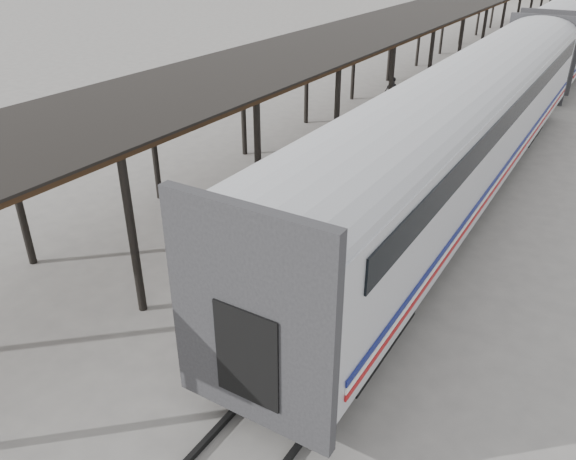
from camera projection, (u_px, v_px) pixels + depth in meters
The scene contains 9 objects.
ground at pixel (238, 286), 14.35m from camera, with size 160.00×160.00×0.00m, color slate.
train at pixel (576, 23), 37.07m from camera, with size 3.45×76.01×4.01m.
canopy at pixel (433, 11), 32.11m from camera, with size 4.90×64.30×4.15m.
rails at pixel (567, 63), 38.46m from camera, with size 1.54×150.00×0.12m.
baggage_cart at pixel (259, 293), 12.92m from camera, with size 1.42×2.48×0.86m.
suitcase_stack at pixel (262, 271), 13.05m from camera, with size 1.19×1.20×0.43m.
luggage_tug at pixel (389, 111), 26.33m from camera, with size 1.11×1.54×1.23m.
porter at pixel (241, 262), 11.88m from camera, with size 0.71×0.46×1.94m, color navy.
pedestrian at pixel (392, 93), 28.56m from camera, with size 0.91×0.38×1.56m, color black.
Camera 1 is at (7.36, -9.57, 8.00)m, focal length 35.00 mm.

